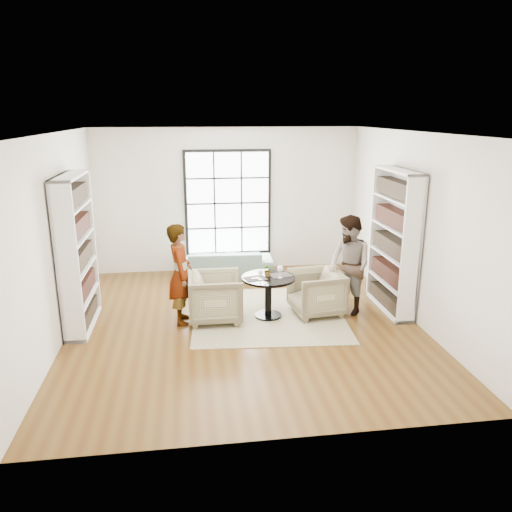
{
  "coord_description": "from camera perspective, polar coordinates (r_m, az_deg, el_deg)",
  "views": [
    {
      "loc": [
        -0.85,
        -7.4,
        3.28
      ],
      "look_at": [
        0.24,
        0.4,
        1.01
      ],
      "focal_mm": 35.0,
      "sensor_mm": 36.0,
      "label": 1
    }
  ],
  "objects": [
    {
      "name": "flower_centerpiece",
      "position": [
        8.16,
        1.37,
        -1.62
      ],
      "size": [
        0.18,
        0.16,
        0.2
      ],
      "primitive_type": "imported",
      "rotation": [
        0.0,
        0.0,
        -0.02
      ],
      "color": "gray",
      "rests_on": "pedestal_table"
    },
    {
      "name": "person_left",
      "position": [
        8.01,
        -8.63,
        -2.05
      ],
      "size": [
        0.4,
        0.6,
        1.63
      ],
      "primitive_type": "imported",
      "rotation": [
        0.0,
        0.0,
        1.59
      ],
      "color": "gray",
      "rests_on": "ground"
    },
    {
      "name": "room_shell",
      "position": [
        8.24,
        -1.78,
        1.85
      ],
      "size": [
        6.0,
        6.01,
        6.0
      ],
      "color": "silver",
      "rests_on": "ground"
    },
    {
      "name": "pedestal_table",
      "position": [
        8.21,
        1.41,
        -3.66
      ],
      "size": [
        0.88,
        0.88,
        0.7
      ],
      "rotation": [
        0.0,
        0.0,
        0.26
      ],
      "color": "black",
      "rests_on": "ground"
    },
    {
      "name": "armchair_right",
      "position": [
        8.44,
        6.89,
        -4.18
      ],
      "size": [
        0.91,
        0.89,
        0.75
      ],
      "primitive_type": "imported",
      "rotation": [
        0.0,
        0.0,
        -1.45
      ],
      "color": "tan",
      "rests_on": "ground"
    },
    {
      "name": "sofa",
      "position": [
        10.32,
        -3.56,
        -0.85
      ],
      "size": [
        1.97,
        0.87,
        0.56
      ],
      "primitive_type": "imported",
      "rotation": [
        0.0,
        0.0,
        3.08
      ],
      "color": "gray",
      "rests_on": "ground"
    },
    {
      "name": "cutlery_left",
      "position": [
        8.05,
        -0.06,
        -2.53
      ],
      "size": [
        0.19,
        0.25,
        0.01
      ],
      "primitive_type": null,
      "rotation": [
        0.0,
        0.0,
        0.26
      ],
      "color": "silver",
      "rests_on": "placemat_left"
    },
    {
      "name": "ground",
      "position": [
        8.14,
        -1.29,
        -7.71
      ],
      "size": [
        6.0,
        6.0,
        0.0
      ],
      "primitive_type": "plane",
      "color": "#593B15"
    },
    {
      "name": "armchair_left",
      "position": [
        8.16,
        -4.63,
        -4.71
      ],
      "size": [
        0.88,
        0.85,
        0.79
      ],
      "primitive_type": "imported",
      "rotation": [
        0.0,
        0.0,
        1.56
      ],
      "color": "tan",
      "rests_on": "ground"
    },
    {
      "name": "placemat_right",
      "position": [
        8.22,
        2.78,
        -2.2
      ],
      "size": [
        0.39,
        0.34,
        0.01
      ],
      "primitive_type": "cube",
      "rotation": [
        0.0,
        0.0,
        0.26
      ],
      "color": "black",
      "rests_on": "pedestal_table"
    },
    {
      "name": "wine_glass_left",
      "position": [
        7.95,
        0.52,
        -1.87
      ],
      "size": [
        0.08,
        0.08,
        0.18
      ],
      "color": "silver",
      "rests_on": "pedestal_table"
    },
    {
      "name": "person_right",
      "position": [
        8.45,
        10.6,
        -1.04
      ],
      "size": [
        0.85,
        0.97,
        1.67
      ],
      "primitive_type": "imported",
      "rotation": [
        0.0,
        0.0,
        -1.25
      ],
      "color": "gray",
      "rests_on": "ground"
    },
    {
      "name": "cutlery_right",
      "position": [
        8.22,
        2.78,
        -2.16
      ],
      "size": [
        0.19,
        0.25,
        0.01
      ],
      "primitive_type": null,
      "rotation": [
        0.0,
        0.0,
        0.26
      ],
      "color": "silver",
      "rests_on": "placemat_right"
    },
    {
      "name": "placemat_left",
      "position": [
        8.05,
        -0.06,
        -2.58
      ],
      "size": [
        0.39,
        0.34,
        0.01
      ],
      "primitive_type": "cube",
      "rotation": [
        0.0,
        0.0,
        0.26
      ],
      "color": "black",
      "rests_on": "pedestal_table"
    },
    {
      "name": "wine_glass_right",
      "position": [
        8.05,
        2.77,
        -1.52
      ],
      "size": [
        0.09,
        0.09,
        0.21
      ],
      "color": "silver",
      "rests_on": "pedestal_table"
    },
    {
      "name": "rug",
      "position": [
        8.48,
        1.42,
        -6.65
      ],
      "size": [
        2.67,
        2.67,
        0.01
      ],
      "primitive_type": "cube",
      "rotation": [
        0.0,
        0.0,
        -0.08
      ],
      "color": "tan",
      "rests_on": "ground"
    }
  ]
}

